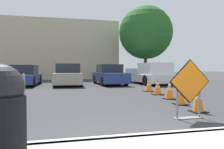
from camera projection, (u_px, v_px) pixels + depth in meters
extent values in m
plane|color=#333335|center=(82.00, 88.00, 13.34)|extent=(96.00, 96.00, 0.00)
cube|color=#999993|center=(141.00, 139.00, 3.62)|extent=(23.93, 0.20, 0.14)
cube|color=black|center=(190.00, 81.00, 5.31)|extent=(1.08, 0.02, 1.08)
cube|color=orange|center=(190.00, 81.00, 5.30)|extent=(1.02, 0.02, 1.02)
cube|color=slate|center=(188.00, 118.00, 5.39)|extent=(0.73, 0.20, 0.02)
cube|color=slate|center=(177.00, 100.00, 5.30)|extent=(0.04, 0.04, 0.92)
cube|color=slate|center=(199.00, 99.00, 5.44)|extent=(0.04, 0.04, 0.92)
cube|color=black|center=(198.00, 111.00, 6.16)|extent=(0.42, 0.42, 0.03)
cone|color=orange|center=(198.00, 97.00, 6.14)|extent=(0.31, 0.31, 0.78)
cylinder|color=white|center=(198.00, 91.00, 6.14)|extent=(0.10, 0.10, 0.07)
cylinder|color=white|center=(198.00, 98.00, 6.14)|extent=(0.17, 0.17, 0.07)
cube|color=black|center=(181.00, 104.00, 7.40)|extent=(0.43, 0.43, 0.03)
cone|color=orange|center=(181.00, 92.00, 7.39)|extent=(0.32, 0.32, 0.79)
cylinder|color=white|center=(181.00, 87.00, 7.39)|extent=(0.10, 0.10, 0.07)
cylinder|color=white|center=(181.00, 93.00, 7.39)|extent=(0.18, 0.18, 0.07)
cube|color=black|center=(169.00, 99.00, 8.72)|extent=(0.46, 0.46, 0.03)
cone|color=orange|center=(170.00, 89.00, 8.71)|extent=(0.34, 0.34, 0.75)
cylinder|color=white|center=(170.00, 85.00, 8.70)|extent=(0.11, 0.11, 0.07)
cylinder|color=white|center=(170.00, 89.00, 8.71)|extent=(0.19, 0.19, 0.07)
cube|color=black|center=(158.00, 94.00, 10.16)|extent=(0.51, 0.51, 0.03)
cone|color=orange|center=(158.00, 87.00, 10.15)|extent=(0.38, 0.38, 0.69)
cylinder|color=white|center=(158.00, 83.00, 10.14)|extent=(0.12, 0.12, 0.06)
cylinder|color=white|center=(158.00, 87.00, 10.15)|extent=(0.21, 0.21, 0.06)
cube|color=black|center=(149.00, 91.00, 11.50)|extent=(0.54, 0.54, 0.03)
cone|color=orange|center=(149.00, 84.00, 11.49)|extent=(0.40, 0.40, 0.70)
cylinder|color=white|center=(149.00, 81.00, 11.49)|extent=(0.12, 0.12, 0.06)
cylinder|color=white|center=(149.00, 85.00, 11.49)|extent=(0.22, 0.22, 0.06)
cube|color=navy|center=(24.00, 79.00, 15.25)|extent=(2.08, 4.52, 0.60)
cube|color=#1E232D|center=(24.00, 70.00, 15.34)|extent=(1.71, 2.13, 0.65)
cylinder|color=black|center=(33.00, 82.00, 14.05)|extent=(0.24, 0.70, 0.69)
cylinder|color=black|center=(5.00, 82.00, 13.77)|extent=(0.24, 0.70, 0.69)
cylinder|color=black|center=(40.00, 80.00, 16.75)|extent=(0.24, 0.70, 0.69)
cylinder|color=black|center=(17.00, 80.00, 16.46)|extent=(0.24, 0.70, 0.69)
cube|color=#A39984|center=(68.00, 78.00, 15.42)|extent=(2.10, 4.28, 0.72)
cube|color=#1E232D|center=(68.00, 68.00, 15.51)|extent=(1.74, 2.01, 0.64)
cylinder|color=black|center=(81.00, 82.00, 14.30)|extent=(0.24, 0.64, 0.63)
cylinder|color=black|center=(54.00, 82.00, 14.01)|extent=(0.24, 0.64, 0.63)
cylinder|color=black|center=(80.00, 80.00, 16.85)|extent=(0.24, 0.64, 0.63)
cylinder|color=black|center=(57.00, 80.00, 16.56)|extent=(0.24, 0.64, 0.63)
cube|color=navy|center=(110.00, 77.00, 16.22)|extent=(1.98, 4.40, 0.71)
cube|color=#1E232D|center=(109.00, 68.00, 16.31)|extent=(1.66, 2.05, 0.61)
cylinder|color=black|center=(126.00, 81.00, 15.17)|extent=(0.23, 0.69, 0.68)
cylinder|color=black|center=(103.00, 81.00, 14.72)|extent=(0.23, 0.69, 0.68)
cylinder|color=black|center=(115.00, 79.00, 17.75)|extent=(0.23, 0.69, 0.68)
cylinder|color=black|center=(95.00, 79.00, 17.29)|extent=(0.23, 0.69, 0.68)
cube|color=silver|center=(148.00, 78.00, 16.87)|extent=(2.29, 5.33, 0.55)
cube|color=silver|center=(155.00, 69.00, 15.72)|extent=(1.94, 2.19, 0.85)
cube|color=silver|center=(136.00, 71.00, 19.00)|extent=(1.88, 0.21, 0.45)
cube|color=silver|center=(152.00, 71.00, 18.12)|extent=(0.25, 2.51, 0.45)
cube|color=silver|center=(131.00, 71.00, 17.57)|extent=(0.25, 2.51, 0.45)
cylinder|color=black|center=(169.00, 80.00, 15.64)|extent=(0.28, 0.75, 0.74)
cylinder|color=black|center=(146.00, 80.00, 15.11)|extent=(0.28, 0.75, 0.74)
cylinder|color=black|center=(149.00, 78.00, 18.63)|extent=(0.28, 0.75, 0.74)
cylinder|color=black|center=(129.00, 78.00, 18.10)|extent=(0.28, 0.75, 0.74)
cylinder|color=black|center=(1.00, 127.00, 2.66)|extent=(0.60, 0.60, 0.77)
sphere|color=black|center=(0.00, 87.00, 2.65)|extent=(0.57, 0.57, 0.57)
cylinder|color=gray|center=(24.00, 88.00, 8.31)|extent=(0.11, 0.11, 0.97)
sphere|color=gray|center=(24.00, 75.00, 8.30)|extent=(0.12, 0.12, 0.12)
cube|color=beige|center=(37.00, 50.00, 24.61)|extent=(17.86, 5.00, 6.44)
cylinder|color=#513823|center=(145.00, 66.00, 22.10)|extent=(0.32, 0.32, 2.79)
sphere|color=#235B23|center=(146.00, 33.00, 21.99)|extent=(5.36, 5.36, 5.36)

